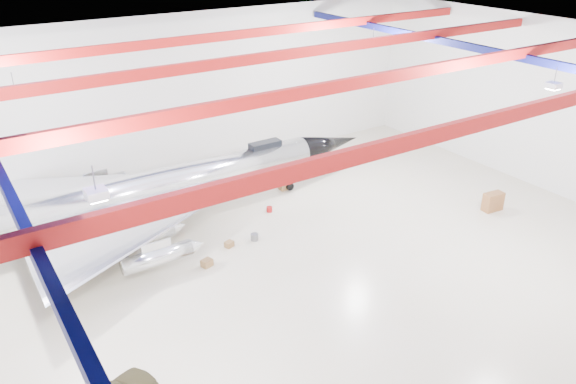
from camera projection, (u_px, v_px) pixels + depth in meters
floor at (289, 276)px, 28.44m from camera, size 40.00×40.00×0.00m
wall_back at (166, 100)px, 37.38m from camera, size 40.00×0.00×40.00m
wall_right at (549, 107)px, 35.92m from camera, size 0.00×30.00×30.00m
ceiling at (289, 58)px, 23.68m from camera, size 40.00×40.00×0.00m
ceiling_structure at (289, 74)px, 23.97m from camera, size 39.50×29.50×1.08m
jet_aircraft at (168, 188)px, 32.36m from camera, size 26.13×14.93×7.14m
desk at (493, 202)px, 34.68m from camera, size 1.34×0.77×1.17m
crate_ply at (207, 263)px, 29.14m from camera, size 0.65×0.58×0.39m
toolbox_red at (146, 238)px, 31.49m from camera, size 0.51×0.43×0.32m
engine_drum at (254, 237)px, 31.55m from camera, size 0.55×0.55×0.39m
parts_bin at (284, 186)px, 37.57m from camera, size 0.67×0.54×0.47m
crate_small at (110, 241)px, 31.29m from camera, size 0.42×0.34×0.29m
tool_chest at (269, 209)px, 34.66m from camera, size 0.46×0.46×0.33m
oil_barrel at (229, 244)px, 30.90m from camera, size 0.56×0.50×0.33m
spares_box at (255, 183)px, 38.20m from camera, size 0.50×0.50×0.34m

